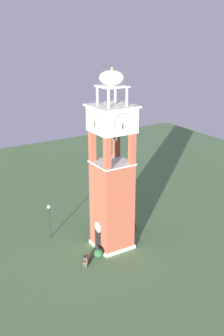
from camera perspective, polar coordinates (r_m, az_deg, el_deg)
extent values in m
plane|color=#517547|center=(42.41, 0.00, -10.85)|extent=(80.00, 80.00, 0.00)
cube|color=brown|center=(40.32, 0.00, -5.36)|extent=(3.30, 3.30, 8.96)
cube|color=silver|center=(42.32, 0.00, -10.65)|extent=(3.50, 3.50, 0.35)
cube|color=black|center=(41.09, -2.00, -10.09)|extent=(1.10, 0.04, 2.20)
cylinder|color=silver|center=(40.41, -2.03, -8.36)|extent=(1.10, 0.04, 1.10)
cube|color=brown|center=(38.62, -2.81, 3.08)|extent=(0.56, 0.56, 3.12)
cube|color=brown|center=(36.35, -0.69, 2.03)|extent=(0.56, 0.56, 3.12)
cube|color=brown|center=(39.97, 0.63, 3.67)|extent=(0.56, 0.56, 3.12)
cube|color=brown|center=(37.78, 2.87, 2.70)|extent=(0.56, 0.56, 3.12)
cube|color=silver|center=(38.61, 0.00, 0.76)|extent=(3.46, 3.46, 0.12)
cone|color=#4C4C51|center=(37.26, 0.53, 4.00)|extent=(0.52, 0.52, 0.49)
cone|color=#4C4C51|center=(38.35, 0.86, 4.45)|extent=(0.46, 0.46, 0.49)
cone|color=#4C4C51|center=(38.51, -0.55, 4.52)|extent=(0.59, 0.59, 0.38)
cone|color=#4C4C51|center=(37.44, -0.87, 4.07)|extent=(0.58, 0.58, 0.40)
cube|color=silver|center=(37.46, 0.00, 6.90)|extent=(3.54, 3.54, 2.35)
cylinder|color=white|center=(36.56, -2.40, 6.57)|extent=(1.78, 0.05, 1.78)
torus|color=black|center=(36.56, -2.40, 6.57)|extent=(1.81, 0.06, 1.81)
cube|color=black|center=(36.60, -2.48, 6.22)|extent=(0.12, 0.03, 0.45)
cube|color=black|center=(36.67, -2.52, 6.04)|extent=(0.19, 0.03, 0.71)
cylinder|color=white|center=(38.41, 2.28, 7.21)|extent=(1.78, 0.05, 1.78)
torus|color=black|center=(38.41, 2.28, 7.21)|extent=(1.81, 0.06, 1.81)
cube|color=black|center=(38.50, 2.34, 6.90)|extent=(0.12, 0.03, 0.45)
cube|color=black|center=(38.57, 2.30, 6.73)|extent=(0.19, 0.03, 0.71)
cylinder|color=white|center=(38.95, -1.41, 7.39)|extent=(0.05, 1.78, 1.78)
torus|color=black|center=(38.95, -1.41, 7.39)|extent=(0.06, 1.81, 1.81)
cube|color=black|center=(39.04, -1.47, 7.09)|extent=(0.03, 0.12, 0.45)
cube|color=black|center=(39.04, -1.53, 6.89)|extent=(0.03, 0.19, 0.71)
cylinder|color=white|center=(35.99, 1.52, 6.36)|extent=(0.05, 1.78, 1.78)
torus|color=black|center=(35.99, 1.52, 6.36)|extent=(0.06, 1.81, 1.81)
cube|color=black|center=(35.98, 1.55, 6.00)|extent=(0.03, 0.12, 0.45)
cube|color=black|center=(35.99, 1.48, 5.79)|extent=(0.03, 0.19, 0.71)
cube|color=silver|center=(37.20, 0.00, 8.78)|extent=(3.90, 3.90, 0.16)
cylinder|color=silver|center=(37.37, -2.09, 10.23)|extent=(0.22, 0.22, 1.64)
cylinder|color=silver|center=(35.72, -0.50, 9.80)|extent=(0.22, 0.22, 1.64)
cylinder|color=silver|center=(38.36, 0.47, 10.49)|extent=(0.22, 0.22, 1.64)
cylinder|color=silver|center=(36.76, 2.13, 10.07)|extent=(0.22, 0.22, 1.64)
cube|color=silver|center=(36.90, 0.00, 11.50)|extent=(2.39, 2.39, 0.12)
ellipsoid|color=silver|center=(36.80, 0.00, 12.65)|extent=(2.31, 2.31, 1.37)
sphere|color=#B79338|center=(36.72, 0.00, 13.89)|extent=(0.24, 0.24, 0.24)
cube|color=brown|center=(39.41, -3.52, -12.72)|extent=(1.45, 1.44, 0.06)
cube|color=brown|center=(39.21, -3.26, -12.41)|extent=(1.17, 1.16, 0.44)
cube|color=#2D2D33|center=(38.96, -3.81, -13.57)|extent=(0.33, 0.34, 0.42)
cube|color=#2D2D33|center=(40.12, -3.23, -12.47)|extent=(0.33, 0.34, 0.42)
cylinder|color=black|center=(43.46, -8.82, -7.71)|extent=(0.12, 0.12, 3.43)
sphere|color=silver|center=(42.63, -8.95, -5.44)|extent=(0.36, 0.36, 0.36)
cylinder|color=#2D2D33|center=(39.38, -3.70, -12.84)|extent=(0.52, 0.52, 0.80)
ellipsoid|color=#234C28|center=(45.74, -0.88, -7.92)|extent=(1.08, 1.08, 0.71)
ellipsoid|color=#234C28|center=(40.24, -1.91, -11.93)|extent=(0.94, 0.94, 0.92)
ellipsoid|color=#234C28|center=(45.13, 2.95, -8.19)|extent=(0.78, 0.78, 0.94)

